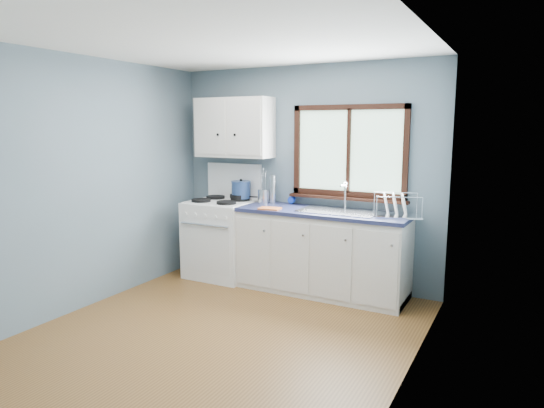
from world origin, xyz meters
The scene contains 19 objects.
floor centered at (0.00, 0.00, -0.01)m, with size 3.20×3.60×0.02m, color brown.
ceiling centered at (0.00, 0.00, 2.51)m, with size 3.20×3.60×0.02m, color white.
wall_back centered at (0.00, 1.81, 1.25)m, with size 3.20×0.02×2.50m, color slate.
wall_front centered at (0.00, -1.81, 1.25)m, with size 3.20×0.02×2.50m, color slate.
wall_left centered at (-1.61, 0.00, 1.25)m, with size 0.02×3.60×2.50m, color slate.
wall_right centered at (1.61, 0.00, 1.25)m, with size 0.02×3.60×2.50m, color slate.
gas_range centered at (-0.95, 1.47, 0.49)m, with size 0.76×0.69×1.36m.
base_cabinets centered at (0.36, 1.49, 0.41)m, with size 1.85×0.60×0.88m.
countertop centered at (0.36, 1.49, 0.90)m, with size 1.89×0.64×0.04m, color #1A1F3E.
sink centered at (0.54, 1.49, 0.86)m, with size 0.84×0.46×0.44m.
window centered at (0.54, 1.77, 1.48)m, with size 1.36×0.10×1.03m.
upper_cabinets centered at (-0.85, 1.63, 1.80)m, with size 0.95×0.35×0.70m.
skillet centered at (-0.77, 1.61, 0.98)m, with size 0.36×0.27×0.05m.
stockpot centered at (-0.76, 1.62, 1.06)m, with size 0.27×0.27×0.23m.
utensil_crock centered at (-0.45, 1.62, 1.00)m, with size 0.17×0.17×0.41m.
thermos centered at (-0.35, 1.67, 1.09)m, with size 0.08×0.08×0.33m, color silver.
soap_bottle centered at (-0.13, 1.71, 1.03)m, with size 0.09×0.09×0.23m, color #1337C5.
dish_towel centered at (-0.18, 1.28, 0.93)m, with size 0.23×0.16×0.02m, color #C35C28.
dish_rack centered at (1.14, 1.52, 0.98)m, with size 0.55×0.48×0.24m.
Camera 1 is at (2.30, -3.31, 1.82)m, focal length 32.00 mm.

